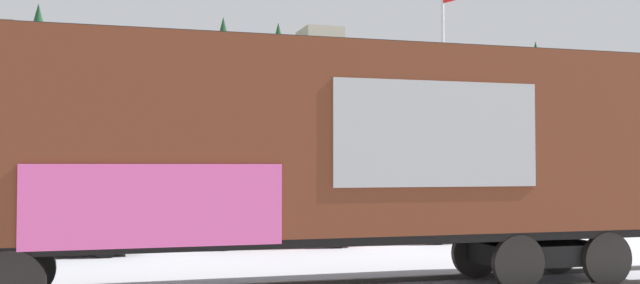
# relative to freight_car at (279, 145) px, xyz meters

# --- Properties ---
(freight_car) EXTENTS (14.86, 3.39, 4.11)m
(freight_car) POSITION_rel_freight_car_xyz_m (0.00, 0.00, 0.00)
(freight_car) COLOR #5B2B19
(freight_car) RESTS_ON ground_plane
(flagpole) EXTENTS (0.50, 1.26, 8.33)m
(flagpole) POSITION_rel_freight_car_xyz_m (8.19, 9.64, 2.73)
(flagpole) COLOR silver
(flagpole) RESTS_ON ground_plane
(hillside) EXTENTS (153.59, 31.31, 18.00)m
(hillside) POSITION_rel_freight_car_xyz_m (1.29, 69.77, 4.37)
(hillside) COLOR slate
(hillside) RESTS_ON ground_plane
(parked_car_black) EXTENTS (4.79, 1.93, 1.70)m
(parked_car_black) POSITION_rel_freight_car_xyz_m (-4.15, 6.42, -1.50)
(parked_car_black) COLOR black
(parked_car_black) RESTS_ON ground_plane
(parked_car_red) EXTENTS (4.33, 2.35, 1.71)m
(parked_car_red) POSITION_rel_freight_car_xyz_m (1.63, 6.73, -1.50)
(parked_car_red) COLOR #B21E1E
(parked_car_red) RESTS_ON ground_plane
(parked_car_tan) EXTENTS (4.55, 2.36, 1.74)m
(parked_car_tan) POSITION_rel_freight_car_xyz_m (7.20, 6.31, -1.49)
(parked_car_tan) COLOR #9E8966
(parked_car_tan) RESTS_ON ground_plane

